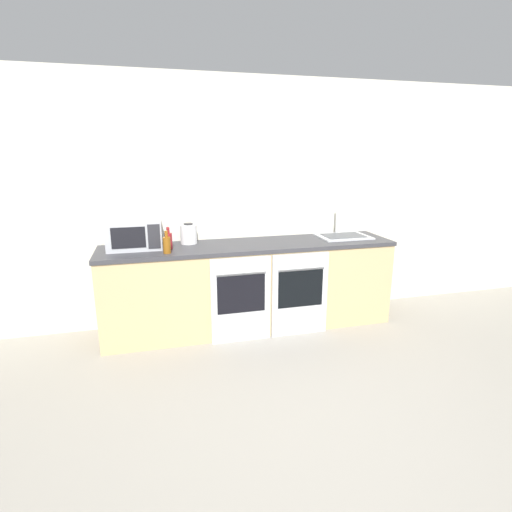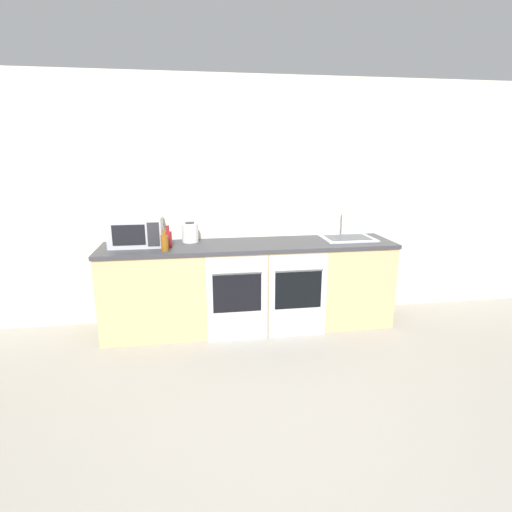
{
  "view_description": "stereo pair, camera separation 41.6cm",
  "coord_description": "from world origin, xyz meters",
  "views": [
    {
      "loc": [
        -0.96,
        -1.92,
        1.82
      ],
      "look_at": [
        0.07,
        1.98,
        0.78
      ],
      "focal_mm": 28.0,
      "sensor_mm": 36.0,
      "label": 1
    },
    {
      "loc": [
        -0.56,
        -2.0,
        1.82
      ],
      "look_at": [
        0.07,
        1.98,
        0.78
      ],
      "focal_mm": 28.0,
      "sensor_mm": 36.0,
      "label": 2
    }
  ],
  "objects": [
    {
      "name": "ground_plane",
      "position": [
        0.0,
        0.0,
        0.0
      ],
      "size": [
        16.0,
        16.0,
        0.0
      ],
      "primitive_type": "plane",
      "color": "gray"
    },
    {
      "name": "oven_left",
      "position": [
        -0.17,
        1.65,
        0.44
      ],
      "size": [
        0.59,
        0.06,
        0.86
      ],
      "color": "silver",
      "rests_on": "ground_plane"
    },
    {
      "name": "wall_back",
      "position": [
        0.0,
        2.33,
        1.3
      ],
      "size": [
        10.0,
        0.06,
        2.6
      ],
      "color": "silver",
      "rests_on": "ground_plane"
    },
    {
      "name": "oven_right",
      "position": [
        0.44,
        1.65,
        0.44
      ],
      "size": [
        0.59,
        0.06,
        0.86
      ],
      "color": "silver",
      "rests_on": "ground_plane"
    },
    {
      "name": "bottle_red",
      "position": [
        -0.82,
        1.96,
        1.0
      ],
      "size": [
        0.07,
        0.07,
        0.22
      ],
      "color": "maroon",
      "rests_on": "counter_back"
    },
    {
      "name": "kettle",
      "position": [
        -0.61,
        2.16,
        1.01
      ],
      "size": [
        0.17,
        0.17,
        0.21
      ],
      "color": "white",
      "rests_on": "counter_back"
    },
    {
      "name": "bottle_amber",
      "position": [
        -0.84,
        1.79,
        1.0
      ],
      "size": [
        0.07,
        0.07,
        0.21
      ],
      "color": "#8C5114",
      "rests_on": "counter_back"
    },
    {
      "name": "microwave",
      "position": [
        -1.14,
        2.07,
        1.06
      ],
      "size": [
        0.51,
        0.36,
        0.29
      ],
      "color": "#B7BABF",
      "rests_on": "counter_back"
    },
    {
      "name": "counter_back",
      "position": [
        0.0,
        1.98,
        0.46
      ],
      "size": [
        3.03,
        0.65,
        0.91
      ],
      "color": "tan",
      "rests_on": "ground_plane"
    },
    {
      "name": "sink",
      "position": [
        1.09,
        2.05,
        0.93
      ],
      "size": [
        0.55,
        0.42,
        0.31
      ],
      "color": "silver",
      "rests_on": "counter_back"
    }
  ]
}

